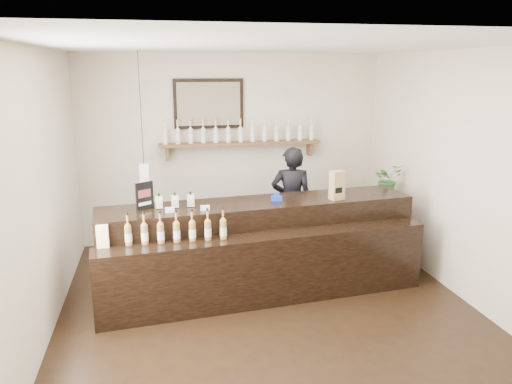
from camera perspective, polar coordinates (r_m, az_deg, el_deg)
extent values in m
plane|color=black|center=(5.65, 1.52, -13.33)|extent=(5.00, 5.00, 0.00)
plane|color=beige|center=(7.56, -2.70, 4.95)|extent=(4.50, 0.00, 4.50)
plane|color=beige|center=(2.90, 13.10, -10.72)|extent=(4.50, 0.00, 4.50)
plane|color=beige|center=(5.14, -23.59, -0.59)|extent=(0.00, 5.00, 5.00)
plane|color=beige|center=(6.06, 22.81, 1.57)|extent=(0.00, 5.00, 5.00)
plane|color=white|center=(5.02, 1.74, 16.37)|extent=(5.00, 5.00, 0.00)
cube|color=#58311E|center=(7.44, -1.78, 5.58)|extent=(2.40, 0.25, 0.04)
cube|color=#58311E|center=(7.38, -10.13, 4.36)|extent=(0.04, 0.20, 0.20)
cube|color=#58311E|center=(7.74, 6.12, 4.94)|extent=(0.04, 0.20, 0.20)
cube|color=black|center=(7.41, -5.43, 10.00)|extent=(1.02, 0.04, 0.72)
cube|color=#4A422F|center=(7.39, -5.41, 9.99)|extent=(0.92, 0.01, 0.62)
cube|color=white|center=(6.62, -12.64, 1.98)|extent=(0.12, 0.12, 0.28)
cylinder|color=black|center=(6.50, -13.04, 9.28)|extent=(0.01, 0.01, 1.41)
cylinder|color=beige|center=(7.32, -10.36, 6.18)|extent=(0.07, 0.07, 0.20)
cone|color=beige|center=(7.30, -10.40, 7.17)|extent=(0.07, 0.07, 0.05)
cylinder|color=beige|center=(7.29, -10.42, 7.64)|extent=(0.02, 0.02, 0.07)
cylinder|color=gold|center=(7.29, -10.44, 8.00)|extent=(0.03, 0.03, 0.02)
cylinder|color=white|center=(7.32, -10.35, 6.02)|extent=(0.07, 0.07, 0.09)
cylinder|color=beige|center=(7.32, -8.92, 6.25)|extent=(0.07, 0.07, 0.20)
cone|color=beige|center=(7.31, -8.96, 7.23)|extent=(0.07, 0.07, 0.05)
cylinder|color=beige|center=(7.30, -8.97, 7.70)|extent=(0.02, 0.02, 0.07)
cylinder|color=gold|center=(7.30, -8.99, 8.07)|extent=(0.03, 0.03, 0.02)
cylinder|color=white|center=(7.33, -8.91, 6.09)|extent=(0.07, 0.07, 0.09)
cylinder|color=beige|center=(7.33, -7.48, 6.31)|extent=(0.07, 0.07, 0.20)
cone|color=beige|center=(7.32, -7.51, 7.29)|extent=(0.07, 0.07, 0.05)
cylinder|color=beige|center=(7.31, -7.53, 7.76)|extent=(0.02, 0.02, 0.07)
cylinder|color=gold|center=(7.31, -7.54, 8.13)|extent=(0.03, 0.03, 0.02)
cylinder|color=white|center=(7.34, -7.47, 6.15)|extent=(0.07, 0.07, 0.09)
cylinder|color=beige|center=(7.35, -6.05, 6.36)|extent=(0.07, 0.07, 0.20)
cone|color=beige|center=(7.33, -6.07, 7.35)|extent=(0.07, 0.07, 0.05)
cylinder|color=beige|center=(7.33, -6.08, 7.81)|extent=(0.02, 0.02, 0.07)
cylinder|color=gold|center=(7.32, -6.09, 8.18)|extent=(0.03, 0.03, 0.02)
cylinder|color=white|center=(7.35, -6.04, 6.21)|extent=(0.07, 0.07, 0.09)
cylinder|color=beige|center=(7.37, -4.62, 6.42)|extent=(0.07, 0.07, 0.20)
cone|color=beige|center=(7.35, -4.64, 7.40)|extent=(0.07, 0.07, 0.05)
cylinder|color=beige|center=(7.35, -4.65, 7.86)|extent=(0.02, 0.02, 0.07)
cylinder|color=gold|center=(7.34, -4.66, 8.23)|extent=(0.03, 0.03, 0.02)
cylinder|color=white|center=(7.37, -4.62, 6.26)|extent=(0.07, 0.07, 0.09)
cylinder|color=beige|center=(7.39, -3.20, 6.47)|extent=(0.07, 0.07, 0.20)
cone|color=beige|center=(7.38, -3.21, 7.44)|extent=(0.07, 0.07, 0.05)
cylinder|color=beige|center=(7.37, -3.22, 7.91)|extent=(0.02, 0.02, 0.07)
cylinder|color=gold|center=(7.36, -3.22, 8.27)|extent=(0.03, 0.03, 0.02)
cylinder|color=white|center=(7.39, -3.20, 6.31)|extent=(0.07, 0.07, 0.09)
cylinder|color=beige|center=(7.42, -1.79, 6.51)|extent=(0.07, 0.07, 0.20)
cone|color=beige|center=(7.41, -1.80, 7.48)|extent=(0.07, 0.07, 0.05)
cylinder|color=beige|center=(7.40, -1.80, 7.95)|extent=(0.02, 0.02, 0.07)
cylinder|color=gold|center=(7.39, -1.80, 8.31)|extent=(0.03, 0.03, 0.02)
cylinder|color=white|center=(7.42, -1.79, 6.35)|extent=(0.07, 0.07, 0.09)
cylinder|color=beige|center=(7.45, -0.39, 6.55)|extent=(0.07, 0.07, 0.20)
cone|color=beige|center=(7.44, -0.39, 7.52)|extent=(0.07, 0.07, 0.05)
cylinder|color=beige|center=(7.43, -0.39, 7.98)|extent=(0.02, 0.02, 0.07)
cylinder|color=gold|center=(7.43, -0.40, 8.34)|extent=(0.03, 0.03, 0.02)
cylinder|color=white|center=(7.46, -0.39, 6.39)|extent=(0.07, 0.07, 0.09)
cylinder|color=beige|center=(7.49, 0.99, 6.59)|extent=(0.07, 0.07, 0.20)
cone|color=beige|center=(7.48, 1.00, 7.55)|extent=(0.07, 0.07, 0.05)
cylinder|color=beige|center=(7.47, 1.00, 8.01)|extent=(0.02, 0.02, 0.07)
cylinder|color=gold|center=(7.46, 1.00, 8.37)|extent=(0.03, 0.03, 0.02)
cylinder|color=white|center=(7.49, 0.99, 6.43)|extent=(0.07, 0.07, 0.09)
cylinder|color=beige|center=(7.53, 2.36, 6.62)|extent=(0.07, 0.07, 0.20)
cone|color=beige|center=(7.52, 2.37, 7.58)|extent=(0.07, 0.07, 0.05)
cylinder|color=beige|center=(7.51, 2.38, 8.03)|extent=(0.02, 0.02, 0.07)
cylinder|color=gold|center=(7.51, 2.38, 8.39)|extent=(0.03, 0.03, 0.02)
cylinder|color=white|center=(7.54, 2.36, 6.46)|extent=(0.07, 0.07, 0.09)
cylinder|color=beige|center=(7.58, 3.72, 6.65)|extent=(0.07, 0.07, 0.20)
cone|color=beige|center=(7.56, 3.73, 7.60)|extent=(0.07, 0.07, 0.05)
cylinder|color=beige|center=(7.56, 3.74, 8.05)|extent=(0.02, 0.02, 0.07)
cylinder|color=gold|center=(7.55, 3.75, 8.41)|extent=(0.03, 0.03, 0.02)
cylinder|color=white|center=(7.58, 3.72, 6.49)|extent=(0.07, 0.07, 0.09)
cylinder|color=beige|center=(7.63, 5.06, 6.67)|extent=(0.07, 0.07, 0.20)
cone|color=beige|center=(7.61, 5.08, 7.62)|extent=(0.07, 0.07, 0.05)
cylinder|color=beige|center=(7.61, 5.09, 8.07)|extent=(0.02, 0.02, 0.07)
cylinder|color=gold|center=(7.60, 5.09, 8.42)|extent=(0.03, 0.03, 0.02)
cylinder|color=white|center=(7.63, 5.05, 6.52)|extent=(0.07, 0.07, 0.09)
cylinder|color=beige|center=(7.68, 6.38, 6.69)|extent=(0.07, 0.07, 0.20)
cone|color=beige|center=(7.67, 6.40, 7.63)|extent=(0.07, 0.07, 0.05)
cylinder|color=beige|center=(7.66, 6.41, 8.08)|extent=(0.02, 0.02, 0.07)
cylinder|color=gold|center=(7.66, 6.42, 8.43)|extent=(0.03, 0.03, 0.02)
cylinder|color=white|center=(7.68, 6.37, 6.54)|extent=(0.07, 0.07, 0.09)
cube|color=black|center=(6.07, 0.33, -5.90)|extent=(3.81, 1.02, 1.05)
cube|color=black|center=(5.66, 1.38, -8.80)|extent=(3.78, 0.69, 0.80)
cube|color=white|center=(5.55, -9.82, -2.03)|extent=(0.10, 0.04, 0.05)
cube|color=white|center=(5.57, -5.84, -1.83)|extent=(0.10, 0.04, 0.05)
cube|color=#FDDA9B|center=(5.40, -17.06, -5.38)|extent=(0.12, 0.12, 0.12)
cube|color=#FDDA9B|center=(5.37, -17.15, -4.17)|extent=(0.12, 0.12, 0.12)
cube|color=beige|center=(5.72, -11.01, -1.14)|extent=(0.08, 0.08, 0.13)
cube|color=#D3A5A4|center=(5.67, -11.01, -1.27)|extent=(0.07, 0.00, 0.06)
cylinder|color=black|center=(5.70, -11.06, -0.30)|extent=(0.02, 0.02, 0.03)
cube|color=beige|center=(5.72, -9.24, -1.05)|extent=(0.08, 0.08, 0.13)
cube|color=#D3A5A4|center=(5.67, -9.22, -1.18)|extent=(0.07, 0.00, 0.06)
cylinder|color=black|center=(5.70, -9.28, -0.21)|extent=(0.02, 0.02, 0.03)
cube|color=beige|center=(5.73, -7.48, -0.97)|extent=(0.08, 0.08, 0.13)
cube|color=#D3A5A4|center=(5.68, -7.44, -1.09)|extent=(0.07, 0.00, 0.06)
cylinder|color=black|center=(5.71, -7.50, -0.12)|extent=(0.02, 0.02, 0.03)
cylinder|color=olive|center=(5.37, -14.39, -4.84)|extent=(0.07, 0.07, 0.20)
cone|color=olive|center=(5.33, -14.47, -3.55)|extent=(0.07, 0.07, 0.05)
cylinder|color=olive|center=(5.31, -14.51, -2.93)|extent=(0.02, 0.02, 0.07)
cylinder|color=black|center=(5.30, -14.54, -2.45)|extent=(0.03, 0.03, 0.02)
cylinder|color=white|center=(5.37, -14.37, -5.05)|extent=(0.07, 0.07, 0.09)
cylinder|color=olive|center=(5.36, -12.61, -4.76)|extent=(0.07, 0.07, 0.20)
cone|color=olive|center=(5.32, -12.68, -3.47)|extent=(0.07, 0.07, 0.05)
cylinder|color=olive|center=(5.30, -12.72, -2.85)|extent=(0.02, 0.02, 0.07)
cylinder|color=black|center=(5.29, -12.75, -2.36)|extent=(0.03, 0.03, 0.02)
cylinder|color=white|center=(5.37, -12.60, -4.97)|extent=(0.07, 0.07, 0.09)
cylinder|color=olive|center=(5.36, -10.83, -4.68)|extent=(0.07, 0.07, 0.20)
cone|color=olive|center=(5.32, -10.90, -3.38)|extent=(0.07, 0.07, 0.05)
cylinder|color=olive|center=(5.30, -10.92, -2.76)|extent=(0.02, 0.02, 0.07)
cylinder|color=black|center=(5.29, -10.95, -2.28)|extent=(0.03, 0.03, 0.02)
cylinder|color=white|center=(5.37, -10.82, -4.88)|extent=(0.07, 0.07, 0.09)
cylinder|color=olive|center=(5.36, -9.06, -4.59)|extent=(0.07, 0.07, 0.20)
cone|color=olive|center=(5.32, -9.11, -3.29)|extent=(0.07, 0.07, 0.05)
cylinder|color=olive|center=(5.31, -9.13, -2.67)|extent=(0.02, 0.02, 0.07)
cylinder|color=black|center=(5.29, -9.15, -2.19)|extent=(0.03, 0.03, 0.02)
cylinder|color=white|center=(5.37, -9.05, -4.79)|extent=(0.07, 0.07, 0.09)
cylinder|color=olive|center=(5.37, -7.28, -4.49)|extent=(0.07, 0.07, 0.20)
cone|color=olive|center=(5.33, -7.32, -3.20)|extent=(0.07, 0.07, 0.05)
cylinder|color=olive|center=(5.31, -7.34, -2.58)|extent=(0.02, 0.02, 0.07)
cylinder|color=black|center=(5.30, -7.36, -2.10)|extent=(0.03, 0.03, 0.02)
cylinder|color=white|center=(5.38, -7.28, -4.70)|extent=(0.07, 0.07, 0.09)
cylinder|color=olive|center=(5.38, -5.52, -4.40)|extent=(0.07, 0.07, 0.20)
cone|color=olive|center=(5.34, -5.55, -3.11)|extent=(0.07, 0.07, 0.05)
cylinder|color=olive|center=(5.33, -5.56, -2.49)|extent=(0.02, 0.02, 0.07)
cylinder|color=black|center=(5.31, -5.58, -2.00)|extent=(0.03, 0.03, 0.02)
cylinder|color=white|center=(5.39, -5.51, -4.60)|extent=(0.07, 0.07, 0.09)
cylinder|color=olive|center=(5.40, -3.76, -4.30)|extent=(0.07, 0.07, 0.20)
cone|color=olive|center=(5.36, -3.78, -3.01)|extent=(0.07, 0.07, 0.05)
cylinder|color=olive|center=(5.35, -3.79, -2.39)|extent=(0.02, 0.02, 0.07)
cylinder|color=black|center=(5.33, -3.80, -1.91)|extent=(0.03, 0.03, 0.02)
cylinder|color=white|center=(5.41, -3.76, -4.50)|extent=(0.07, 0.07, 0.09)
cube|color=black|center=(5.70, -12.62, -0.41)|extent=(0.20, 0.14, 0.31)
cube|color=maroon|center=(5.68, -12.64, -0.18)|extent=(0.14, 0.09, 0.09)
cube|color=white|center=(5.71, -12.57, -1.30)|extent=(0.14, 0.09, 0.04)
cube|color=#A1804E|center=(6.05, 9.25, 0.78)|extent=(0.18, 0.16, 0.35)
cube|color=black|center=(6.01, 9.44, 0.18)|extent=(0.10, 0.03, 0.07)
cube|color=#1B35C2|center=(5.94, 2.37, -0.74)|extent=(0.13, 0.06, 0.06)
cylinder|color=#1B35C2|center=(5.93, 2.37, -0.32)|extent=(0.07, 0.04, 0.07)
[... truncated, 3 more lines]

